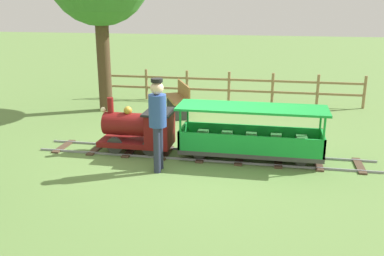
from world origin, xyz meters
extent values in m
plane|color=#608442|center=(0.00, 0.00, 0.00)|extent=(60.00, 60.00, 0.00)
cube|color=gray|center=(-0.27, -0.26, 0.02)|extent=(0.03, 6.40, 0.04)
cube|color=gray|center=(0.27, -0.26, 0.02)|extent=(0.03, 6.40, 0.04)
cube|color=#4C3828|center=(0.00, -3.10, 0.01)|extent=(0.77, 0.14, 0.03)
cube|color=#4C3828|center=(0.00, -2.39, 0.01)|extent=(0.77, 0.14, 0.03)
cube|color=#4C3828|center=(0.00, -1.68, 0.01)|extent=(0.77, 0.14, 0.03)
cube|color=#4C3828|center=(0.00, -0.97, 0.01)|extent=(0.77, 0.14, 0.03)
cube|color=#4C3828|center=(0.00, -0.26, 0.01)|extent=(0.77, 0.14, 0.03)
cube|color=#4C3828|center=(0.00, 0.45, 0.01)|extent=(0.77, 0.14, 0.03)
cube|color=#4C3828|center=(0.00, 1.16, 0.01)|extent=(0.77, 0.14, 0.03)
cube|color=#4C3828|center=(0.00, 1.87, 0.01)|extent=(0.77, 0.14, 0.03)
cube|color=#4C3828|center=(0.00, 2.58, 0.01)|extent=(0.77, 0.14, 0.03)
cube|color=maroon|center=(0.00, 1.04, 0.21)|extent=(0.65, 1.40, 0.10)
cylinder|color=maroon|center=(0.00, 1.24, 0.56)|extent=(0.44, 0.85, 0.44)
cylinder|color=#B7932D|center=(0.00, 1.67, 0.56)|extent=(0.37, 0.02, 0.37)
cylinder|color=maroon|center=(0.00, 1.54, 0.92)|extent=(0.12, 0.12, 0.29)
sphere|color=#B7932D|center=(0.00, 1.19, 0.83)|extent=(0.16, 0.16, 0.16)
cube|color=maroon|center=(0.00, 0.57, 0.54)|extent=(0.65, 0.45, 0.55)
cube|color=black|center=(0.00, 0.57, 0.83)|extent=(0.73, 0.53, 0.04)
sphere|color=#F2EAB2|center=(0.00, 1.70, 0.82)|extent=(0.10, 0.10, 0.10)
cylinder|color=#2D2D2D|center=(-0.27, 1.39, 0.20)|extent=(0.05, 0.32, 0.32)
cylinder|color=#2D2D2D|center=(0.27, 1.39, 0.20)|extent=(0.05, 0.32, 0.32)
cylinder|color=#2D2D2D|center=(-0.27, 0.69, 0.20)|extent=(0.05, 0.32, 0.32)
cylinder|color=#2D2D2D|center=(0.27, 0.69, 0.20)|extent=(0.05, 0.32, 0.32)
cube|color=#3F3F3F|center=(0.00, -1.16, 0.18)|extent=(0.73, 2.60, 0.08)
cube|color=green|center=(-0.35, -1.16, 0.40)|extent=(0.04, 2.60, 0.35)
cube|color=green|center=(0.35, -1.16, 0.40)|extent=(0.04, 2.60, 0.35)
cube|color=green|center=(0.00, 0.12, 0.40)|extent=(0.73, 0.04, 0.35)
cube|color=green|center=(0.00, -2.44, 0.40)|extent=(0.73, 0.04, 0.35)
cylinder|color=green|center=(-0.34, 0.09, 0.59)|extent=(0.04, 0.04, 0.75)
cylinder|color=green|center=(0.34, 0.09, 0.59)|extent=(0.04, 0.04, 0.75)
cylinder|color=green|center=(-0.34, -2.41, 0.59)|extent=(0.04, 0.04, 0.75)
cylinder|color=green|center=(0.34, -2.41, 0.59)|extent=(0.04, 0.04, 0.75)
cube|color=green|center=(0.00, -1.16, 0.99)|extent=(0.83, 2.70, 0.04)
cube|color=#2D6B33|center=(0.00, -2.08, 0.34)|extent=(0.57, 0.20, 0.24)
cube|color=#2D6B33|center=(0.00, -1.62, 0.34)|extent=(0.57, 0.20, 0.24)
cube|color=#2D6B33|center=(0.00, -1.16, 0.34)|extent=(0.57, 0.20, 0.24)
cube|color=#2D6B33|center=(0.00, -0.70, 0.34)|extent=(0.57, 0.20, 0.24)
cube|color=#2D6B33|center=(0.00, -0.24, 0.34)|extent=(0.57, 0.20, 0.24)
cylinder|color=#262626|center=(-0.27, -0.25, 0.16)|extent=(0.04, 0.24, 0.24)
cylinder|color=#262626|center=(0.27, -0.25, 0.16)|extent=(0.04, 0.24, 0.24)
cylinder|color=#262626|center=(-0.27, -2.07, 0.16)|extent=(0.04, 0.24, 0.24)
cylinder|color=#262626|center=(0.27, -2.07, 0.16)|extent=(0.04, 0.24, 0.24)
cylinder|color=#282D47|center=(-0.93, 0.37, 0.40)|extent=(0.12, 0.12, 0.80)
cylinder|color=#282D47|center=(-0.75, 0.37, 0.40)|extent=(0.12, 0.12, 0.80)
cylinder|color=#2D4C99|center=(-0.84, 0.37, 1.08)|extent=(0.30, 0.30, 0.55)
sphere|color=beige|center=(-0.84, 0.37, 1.46)|extent=(0.22, 0.22, 0.22)
cylinder|color=black|center=(-0.84, 0.37, 1.59)|extent=(0.20, 0.20, 0.06)
cube|color=olive|center=(2.96, 0.91, 0.42)|extent=(1.35, 0.91, 0.06)
cube|color=olive|center=(3.04, 0.74, 0.62)|extent=(1.20, 0.58, 0.40)
cube|color=#333333|center=(2.44, 0.67, 0.21)|extent=(0.21, 0.32, 0.42)
cube|color=#333333|center=(3.48, 1.14, 0.21)|extent=(0.21, 0.32, 0.42)
cylinder|color=#4C3823|center=(3.10, 2.90, 1.30)|extent=(0.35, 0.35, 2.60)
cylinder|color=#93754C|center=(4.58, -3.96, 0.45)|extent=(0.08, 0.08, 0.90)
cylinder|color=#93754C|center=(4.58, -2.73, 0.45)|extent=(0.08, 0.08, 0.90)
cylinder|color=#93754C|center=(4.58, -1.49, 0.45)|extent=(0.08, 0.08, 0.90)
cylinder|color=#93754C|center=(4.58, -0.26, 0.45)|extent=(0.08, 0.08, 0.90)
cylinder|color=#93754C|center=(4.58, 0.97, 0.45)|extent=(0.08, 0.08, 0.90)
cylinder|color=#93754C|center=(4.58, 2.21, 0.45)|extent=(0.08, 0.08, 0.90)
cylinder|color=#93754C|center=(4.58, 3.44, 0.45)|extent=(0.08, 0.08, 0.90)
cube|color=#93754C|center=(4.58, -0.26, 0.68)|extent=(0.04, 7.40, 0.06)
cube|color=#93754C|center=(4.58, -0.26, 0.36)|extent=(0.04, 7.40, 0.06)
camera|label=1|loc=(-7.63, -1.53, 2.85)|focal=40.42mm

